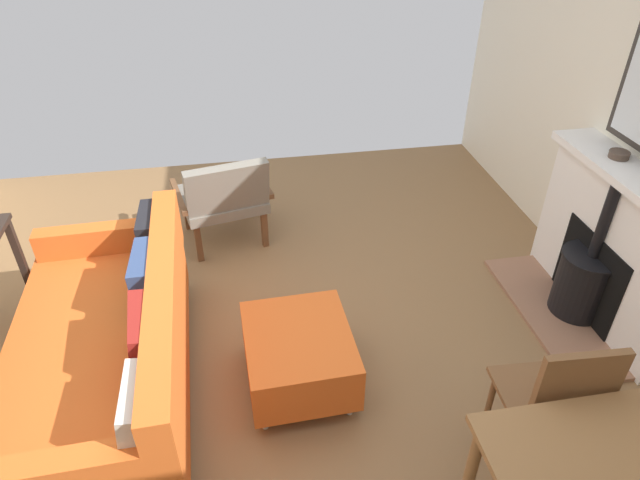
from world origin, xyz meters
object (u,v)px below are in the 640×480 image
(armchair_accent, at_px, (224,196))
(dining_chair_near_fireplace, at_px, (557,400))
(fireplace, at_px, (608,256))
(sofa, at_px, (111,349))
(mantel_bowl_near, at_px, (619,154))
(ottoman, at_px, (299,354))

(armchair_accent, bearing_deg, dining_chair_near_fireplace, 121.67)
(fireplace, bearing_deg, armchair_accent, -27.37)
(sofa, bearing_deg, mantel_bowl_near, -172.15)
(mantel_bowl_near, relative_size, sofa, 0.07)
(mantel_bowl_near, xyz_separation_m, ottoman, (2.04, 0.53, -0.80))
(mantel_bowl_near, bearing_deg, armchair_accent, -22.22)
(ottoman, distance_m, armchair_accent, 1.56)
(ottoman, height_order, armchair_accent, armchair_accent)
(mantel_bowl_near, xyz_separation_m, dining_chair_near_fireplace, (1.00, 1.28, -0.50))
(dining_chair_near_fireplace, bearing_deg, ottoman, -35.87)
(ottoman, relative_size, armchair_accent, 0.88)
(armchair_accent, bearing_deg, ottoman, 103.04)
(armchair_accent, height_order, dining_chair_near_fireplace, dining_chair_near_fireplace)
(fireplace, xyz_separation_m, ottoman, (2.00, 0.29, -0.22))
(mantel_bowl_near, height_order, dining_chair_near_fireplace, mantel_bowl_near)
(fireplace, xyz_separation_m, dining_chair_near_fireplace, (0.96, 1.04, 0.08))
(fireplace, distance_m, ottoman, 2.04)
(mantel_bowl_near, bearing_deg, ottoman, 14.43)
(fireplace, distance_m, sofa, 3.01)
(sofa, height_order, ottoman, sofa)
(ottoman, xyz_separation_m, armchair_accent, (0.35, -1.50, 0.19))
(mantel_bowl_near, bearing_deg, sofa, 7.85)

